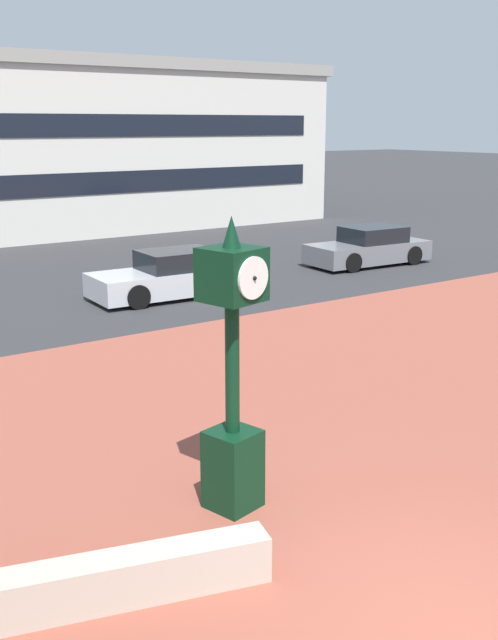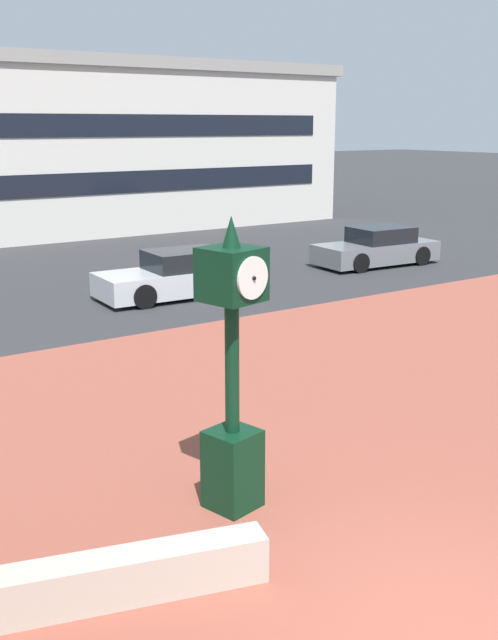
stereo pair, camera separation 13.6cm
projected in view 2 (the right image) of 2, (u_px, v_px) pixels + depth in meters
The scene contains 7 objects.
ground_plane at pixel (451, 639), 7.04m from camera, with size 200.00×200.00×0.00m, color #2D2D30.
plaza_brick_paving at pixel (239, 489), 9.91m from camera, with size 44.00×15.17×0.01m, color brown.
planter_wall at pixel (111, 579), 7.53m from camera, with size 3.20×0.40×0.50m, color #ADA393.
street_clock at pixel (232, 380), 9.07m from camera, with size 0.76×0.78×3.63m.
car_street_near at pixel (377, 248), 25.54m from camera, with size 4.35×2.02×1.28m.
car_street_mid at pixel (180, 276), 20.88m from camera, with size 4.51×2.00×1.28m.
civic_building at pixel (3, 145), 35.50m from camera, with size 28.72×14.91×7.34m.
Camera 2 is at (-4.96, -3.97, 4.63)m, focal length 42.63 mm.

